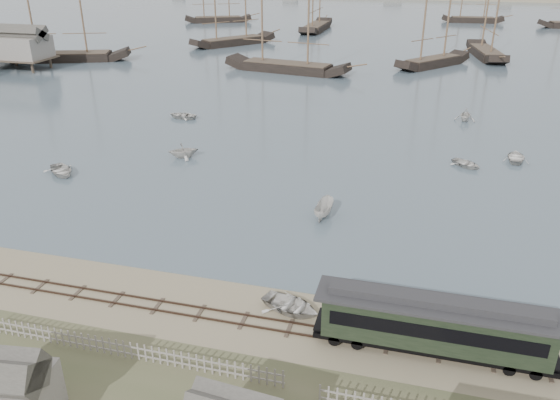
# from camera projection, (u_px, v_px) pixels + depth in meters

# --- Properties ---
(ground) EXTENTS (600.00, 600.00, 0.00)m
(ground) POSITION_uv_depth(u_px,v_px,m) (267.00, 305.00, 36.21)
(ground) COLOR gray
(ground) RESTS_ON ground
(harbor_water) EXTENTS (600.00, 336.00, 0.06)m
(harbor_water) POSITION_uv_depth(u_px,v_px,m) (405.00, 17.00, 185.29)
(harbor_water) COLOR #40505B
(harbor_water) RESTS_ON ground
(rail_track) EXTENTS (120.00, 1.80, 0.16)m
(rail_track) POSITION_uv_depth(u_px,v_px,m) (258.00, 323.00, 34.43)
(rail_track) COLOR #3C2A20
(rail_track) RESTS_ON ground
(picket_fence_west) EXTENTS (19.00, 0.10, 1.20)m
(picket_fence_west) POSITION_uv_depth(u_px,v_px,m) (126.00, 358.00, 31.58)
(picket_fence_west) COLOR gray
(picket_fence_west) RESTS_ON ground
(passenger_coach) EXTENTS (13.62, 2.63, 3.31)m
(passenger_coach) POSITION_uv_depth(u_px,v_px,m) (434.00, 323.00, 31.13)
(passenger_coach) COLOR black
(passenger_coach) RESTS_ON ground
(beached_dinghy) EXTENTS (3.99, 4.71, 0.83)m
(beached_dinghy) POSITION_uv_depth(u_px,v_px,m) (291.00, 305.00, 35.47)
(beached_dinghy) COLOR silver
(beached_dinghy) RESTS_ON ground
(rowboat_0) EXTENTS (4.97, 5.12, 0.87)m
(rowboat_0) POSITION_uv_depth(u_px,v_px,m) (61.00, 170.00, 56.74)
(rowboat_0) COLOR silver
(rowboat_0) RESTS_ON harbor_water
(rowboat_1) EXTENTS (4.14, 4.31, 1.75)m
(rowboat_1) POSITION_uv_depth(u_px,v_px,m) (183.00, 150.00, 61.11)
(rowboat_1) COLOR silver
(rowboat_1) RESTS_ON harbor_water
(rowboat_2) EXTENTS (3.66, 1.63, 1.38)m
(rowboat_2) POSITION_uv_depth(u_px,v_px,m) (323.00, 209.00, 47.71)
(rowboat_2) COLOR silver
(rowboat_2) RESTS_ON harbor_water
(rowboat_3) EXTENTS (4.06, 4.16, 0.70)m
(rowboat_3) POSITION_uv_depth(u_px,v_px,m) (466.00, 164.00, 58.76)
(rowboat_3) COLOR silver
(rowboat_3) RESTS_ON harbor_water
(rowboat_6) EXTENTS (3.12, 4.16, 0.82)m
(rowboat_6) POSITION_uv_depth(u_px,v_px,m) (182.00, 115.00, 75.54)
(rowboat_6) COLOR silver
(rowboat_6) RESTS_ON harbor_water
(rowboat_7) EXTENTS (3.63, 3.27, 1.70)m
(rowboat_7) POSITION_uv_depth(u_px,v_px,m) (466.00, 115.00, 74.17)
(rowboat_7) COLOR silver
(rowboat_7) RESTS_ON harbor_water
(rowboat_8) EXTENTS (4.16, 3.18, 0.80)m
(rowboat_8) POSITION_uv_depth(u_px,v_px,m) (516.00, 157.00, 60.50)
(rowboat_8) COLOR silver
(rowboat_8) RESTS_ON harbor_water
(schooner_0) EXTENTS (26.60, 14.99, 20.00)m
(schooner_0) POSITION_uv_depth(u_px,v_px,m) (58.00, 10.00, 109.83)
(schooner_0) COLOR black
(schooner_0) RESTS_ON harbor_water
(schooner_1) EXTENTS (17.63, 20.51, 20.00)m
(schooner_1) POSITION_uv_depth(u_px,v_px,m) (232.00, 1.00, 128.41)
(schooner_1) COLOR black
(schooner_1) RESTS_ON harbor_water
(schooner_2) EXTENTS (24.88, 9.49, 20.00)m
(schooner_2) POSITION_uv_depth(u_px,v_px,m) (287.00, 17.00, 99.86)
(schooner_2) COLOR black
(schooner_2) RESTS_ON harbor_water
(schooner_3) EXTENTS (14.98, 17.67, 20.00)m
(schooner_3) POSITION_uv_depth(u_px,v_px,m) (439.00, 14.00, 104.41)
(schooner_3) COLOR black
(schooner_3) RESTS_ON harbor_water
(schooner_10) EXTENTS (8.26, 21.73, 20.00)m
(schooner_10) POSITION_uv_depth(u_px,v_px,m) (493.00, 8.00, 113.69)
(schooner_10) COLOR black
(schooner_10) RESTS_ON harbor_water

